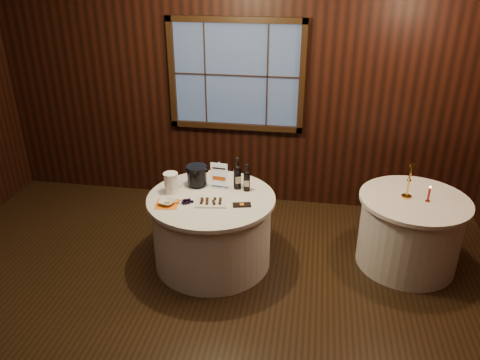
% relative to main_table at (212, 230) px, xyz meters
% --- Properties ---
extents(ground, '(6.00, 6.00, 0.00)m').
position_rel_main_table_xyz_m(ground, '(0.00, -1.00, -0.39)').
color(ground, black).
rests_on(ground, ground).
extents(back_wall, '(6.00, 0.10, 3.00)m').
position_rel_main_table_xyz_m(back_wall, '(0.00, 1.48, 1.16)').
color(back_wall, black).
rests_on(back_wall, ground).
extents(main_table, '(1.28, 1.28, 0.77)m').
position_rel_main_table_xyz_m(main_table, '(0.00, 0.00, 0.00)').
color(main_table, white).
rests_on(main_table, ground).
extents(side_table, '(1.08, 1.08, 0.77)m').
position_rel_main_table_xyz_m(side_table, '(2.00, 0.30, 0.00)').
color(side_table, white).
rests_on(side_table, ground).
extents(sign_stand, '(0.18, 0.10, 0.29)m').
position_rel_main_table_xyz_m(sign_stand, '(0.04, 0.22, 0.48)').
color(sign_stand, silver).
rests_on(sign_stand, main_table).
extents(port_bottle_left, '(0.08, 0.09, 0.34)m').
position_rel_main_table_xyz_m(port_bottle_left, '(0.22, 0.23, 0.53)').
color(port_bottle_left, black).
rests_on(port_bottle_left, main_table).
extents(port_bottle_right, '(0.07, 0.07, 0.29)m').
position_rel_main_table_xyz_m(port_bottle_right, '(0.33, 0.20, 0.51)').
color(port_bottle_right, black).
rests_on(port_bottle_right, main_table).
extents(ice_bucket, '(0.22, 0.22, 0.22)m').
position_rel_main_table_xyz_m(ice_bucket, '(-0.20, 0.22, 0.50)').
color(ice_bucket, black).
rests_on(ice_bucket, main_table).
extents(chocolate_plate, '(0.32, 0.24, 0.04)m').
position_rel_main_table_xyz_m(chocolate_plate, '(0.03, -0.14, 0.40)').
color(chocolate_plate, white).
rests_on(chocolate_plate, main_table).
extents(chocolate_box, '(0.19, 0.12, 0.01)m').
position_rel_main_table_xyz_m(chocolate_box, '(0.33, -0.13, 0.39)').
color(chocolate_box, black).
rests_on(chocolate_box, main_table).
extents(grape_bunch, '(0.19, 0.10, 0.04)m').
position_rel_main_table_xyz_m(grape_bunch, '(-0.20, -0.18, 0.40)').
color(grape_bunch, black).
rests_on(grape_bunch, main_table).
extents(glass_pitcher, '(0.19, 0.15, 0.21)m').
position_rel_main_table_xyz_m(glass_pitcher, '(-0.42, 0.03, 0.49)').
color(glass_pitcher, white).
rests_on(glass_pitcher, main_table).
extents(orange_napkin, '(0.24, 0.24, 0.00)m').
position_rel_main_table_xyz_m(orange_napkin, '(-0.38, -0.22, 0.38)').
color(orange_napkin, orange).
rests_on(orange_napkin, main_table).
extents(cracker_bowl, '(0.19, 0.19, 0.04)m').
position_rel_main_table_xyz_m(cracker_bowl, '(-0.38, -0.22, 0.41)').
color(cracker_bowl, white).
rests_on(cracker_bowl, orange_napkin).
extents(brass_candlestick, '(0.10, 0.10, 0.36)m').
position_rel_main_table_xyz_m(brass_candlestick, '(1.91, 0.31, 0.51)').
color(brass_candlestick, gold).
rests_on(brass_candlestick, side_table).
extents(red_candle, '(0.05, 0.05, 0.17)m').
position_rel_main_table_xyz_m(red_candle, '(2.10, 0.24, 0.45)').
color(red_candle, gold).
rests_on(red_candle, side_table).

